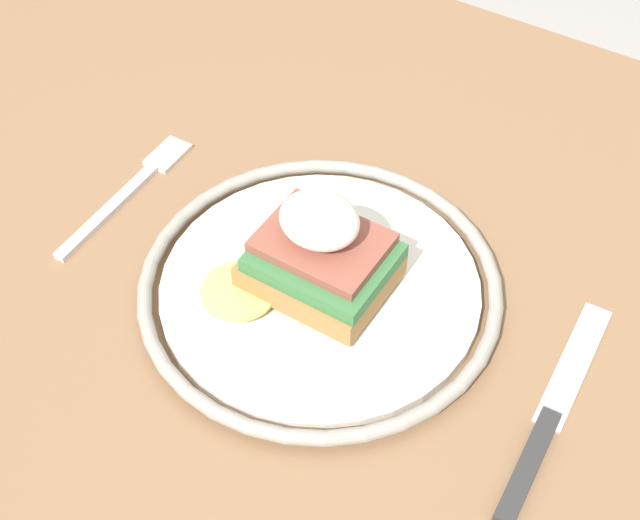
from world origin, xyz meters
name	(u,v)px	position (x,y,z in m)	size (l,w,h in m)	color
dining_table	(273,382)	(0.00, 0.00, 0.61)	(0.86, 0.76, 0.73)	#846042
plate	(320,287)	(0.04, 0.01, 0.74)	(0.24, 0.24, 0.02)	silver
sandwich	(319,253)	(0.04, 0.01, 0.77)	(0.11, 0.10, 0.07)	#9E703D
fork	(131,189)	(-0.13, 0.02, 0.74)	(0.02, 0.15, 0.00)	silver
knife	(547,423)	(0.21, -0.01, 0.74)	(0.02, 0.18, 0.01)	#2D2D2D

